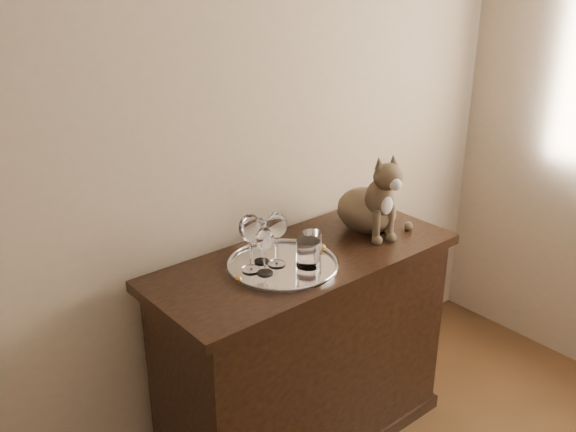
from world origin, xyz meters
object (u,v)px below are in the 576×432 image
tray (283,266)px  tumbler_a (308,254)px  tumbler_c (312,243)px  sideboard (304,352)px  wine_glass_d (276,239)px  cat (368,190)px  wine_glass_a (251,243)px  wine_glass_c (265,251)px  wine_glass_b (261,240)px

tray → tumbler_a: bearing=-44.4°
tumbler_c → sideboard: bearing=157.0°
wine_glass_d → tumbler_a: size_ratio=2.09×
cat → wine_glass_a: bearing=-167.0°
sideboard → wine_glass_c: 0.56m
wine_glass_b → cat: size_ratio=0.50×
wine_glass_a → wine_glass_d: size_ratio=1.05×
wine_glass_b → tray: bearing=-56.6°
sideboard → tray: (-0.12, -0.01, 0.43)m
tumbler_a → wine_glass_d: bearing=134.5°
sideboard → wine_glass_b: bearing=161.6°
wine_glass_d → wine_glass_b: bearing=120.6°
tumbler_c → wine_glass_d: bearing=174.9°
tray → wine_glass_b: bearing=123.4°
wine_glass_c → tumbler_c: bearing=3.4°
cat → tumbler_a: bearing=-152.6°
wine_glass_b → wine_glass_c: 0.09m
sideboard → wine_glass_a: 0.59m
wine_glass_d → cat: cat is taller
wine_glass_a → tumbler_c: bearing=-8.3°
wine_glass_a → wine_glass_b: 0.07m
wine_glass_a → wine_glass_b: size_ratio=1.23×
sideboard → wine_glass_a: size_ratio=5.65×
sideboard → wine_glass_c: wine_glass_c is taller
wine_glass_a → wine_glass_d: (0.10, -0.02, -0.01)m
tray → wine_glass_c: bearing=-173.9°
tray → wine_glass_a: bearing=160.0°
wine_glass_c → wine_glass_a: bearing=114.7°
wine_glass_d → wine_glass_c: bearing=-159.7°
wine_glass_c → tumbler_c: size_ratio=2.05×
tray → wine_glass_b: size_ratio=2.31×
tumbler_a → tumbler_c: 0.10m
sideboard → wine_glass_d: (-0.13, 0.00, 0.53)m
sideboard → tumbler_a: 0.49m
wine_glass_a → wine_glass_b: wine_glass_a is taller
sideboard → wine_glass_a: wine_glass_a is taller
sideboard → wine_glass_b: wine_glass_b is taller
wine_glass_c → sideboard: bearing=6.4°
sideboard → tumbler_c: size_ratio=14.23×
wine_glass_c → wine_glass_d: bearing=20.3°
wine_glass_d → cat: (0.48, 0.02, 0.06)m
wine_glass_d → tumbler_a: bearing=-45.5°
wine_glass_a → wine_glass_c: bearing=-65.3°
wine_glass_a → wine_glass_d: wine_glass_a is taller
wine_glass_b → wine_glass_a: bearing=-158.1°
wine_glass_d → tumbler_c: wine_glass_d is taller
wine_glass_c → tumbler_a: bearing=-19.2°
tumbler_c → cat: bearing=5.9°
tray → tumbler_a: size_ratio=4.14×
sideboard → cat: bearing=4.0°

